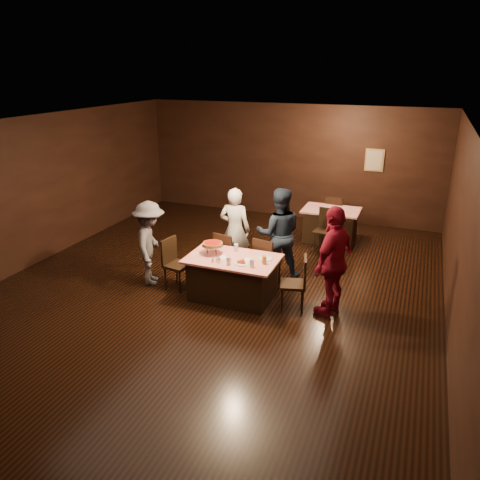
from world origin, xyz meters
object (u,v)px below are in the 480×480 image
Objects in this scene: chair_end_left at (178,264)px; glass_front_right at (252,263)px; main_table at (233,278)px; glass_back at (236,248)px; chair_far_right at (267,261)px; diner_grey_knit at (150,243)px; chair_end_right at (293,283)px; glass_amber at (264,260)px; diner_white_jacket at (235,230)px; diner_navy_hoodie at (279,234)px; plate_empty at (265,259)px; chair_far_left at (228,255)px; chair_back_near at (324,231)px; glass_front_left at (228,261)px; back_table at (330,225)px; diner_red_shirt at (334,261)px; chair_back_far at (335,214)px; pizza_stand at (213,244)px.

chair_end_left reaches higher than glass_front_right.
main_table is 0.55m from glass_back.
chair_far_right reaches higher than glass_back.
chair_end_left is 0.66m from diner_grey_knit.
chair_end_right is 6.79× the size of glass_amber.
chair_far_right is at bearing 45.00° from glass_back.
diner_white_jacket is 0.92m from diner_navy_hoodie.
glass_front_right is 1.00× the size of glass_back.
main_table is 11.43× the size of glass_front_right.
plate_empty is 1.79× the size of glass_amber.
chair_far_right is 3.80× the size of plate_empty.
chair_far_left is 2.53m from chair_back_near.
glass_front_right is at bearing -89.67° from chair_end_left.
diner_navy_hoodie is at bearing 66.38° from main_table.
glass_front_left and glass_amber have the same top height.
diner_red_shirt reaches higher than back_table.
chair_end_right is 0.79m from diner_red_shirt.
diner_grey_knit reaches higher than back_table.
diner_red_shirt is 13.41× the size of glass_front_left.
plate_empty is 0.68m from glass_front_left.
diner_navy_hoodie is (-0.55, -1.70, 0.43)m from chair_back_near.
chair_end_left is at bearing -121.20° from back_table.
glass_amber is at bearing 91.49° from chair_back_far.
chair_far_left is at bearing 130.36° from glass_front_right.
pizza_stand reaches higher than glass_amber.
main_table is 1.68× the size of chair_far_left.
pizza_stand is 2.71× the size of glass_back.
diner_navy_hoodie is (0.50, 1.13, 0.52)m from main_table.
diner_white_jacket reaches higher than plate_empty.
plate_empty is (-0.49, -2.68, 0.30)m from chair_back_near.
diner_grey_knit is (-1.24, -1.15, -0.05)m from diner_white_jacket.
diner_navy_hoodie is at bearing 88.12° from glass_front_right.
chair_back_far is 4.13m from diner_red_shirt.
diner_white_jacket reaches higher than back_table.
back_table is 0.71m from chair_back_near.
glass_amber is (1.00, -0.10, -0.11)m from pizza_stand.
main_table is at bearing 150.95° from glass_front_right.
chair_back_near is 0.56× the size of diner_white_jacket.
chair_end_left is at bearing 70.13° from chair_back_far.
chair_end_right is at bearing 21.04° from glass_front_right.
chair_end_right is 0.62m from glass_amber.
diner_red_shirt reaches higher than chair_end_left.
chair_back_far is at bearing -100.90° from chair_far_left.
chair_back_far is at bearing 166.00° from chair_end_right.
back_table is at bearing 81.75° from plate_empty.
chair_end_left is at bearing 165.38° from glass_front_left.
pizza_stand is at bearing 31.65° from diner_navy_hoodie.
pizza_stand is (0.00, -0.70, 0.48)m from chair_far_left.
chair_back_near is 1.00× the size of chair_back_far.
diner_white_jacket is at bearing -142.16° from chair_end_right.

